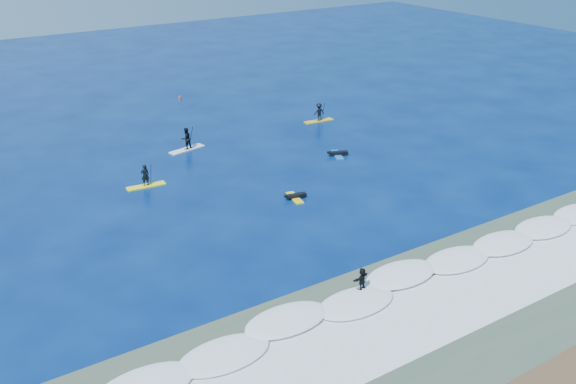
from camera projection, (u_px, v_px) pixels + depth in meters
ground at (295, 220)px, 44.01m from camera, size 160.00×160.00×0.00m
shallow_water at (445, 320)px, 33.30m from camera, size 90.00×13.00×0.01m
breaking_wave at (393, 286)px, 36.37m from camera, size 40.00×6.00×0.30m
whitewater at (431, 311)px, 34.07m from camera, size 34.00×5.00×0.02m
sup_paddler_left at (145, 179)px, 48.94m from camera, size 3.02×1.01×2.08m
sup_paddler_center at (186, 140)px, 56.28m from camera, size 3.45×1.51×2.35m
sup_paddler_right at (319, 113)px, 63.79m from camera, size 3.11×1.00×2.15m
prone_paddler_near at (295, 197)px, 47.14m from camera, size 1.74×2.26×0.46m
prone_paddler_far at (337, 154)px, 55.28m from camera, size 1.79×2.38×0.49m
wave_surfer at (362, 280)px, 35.37m from camera, size 2.02×0.98×1.41m
marker_buoy at (180, 98)px, 71.04m from camera, size 0.24×0.24×0.57m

